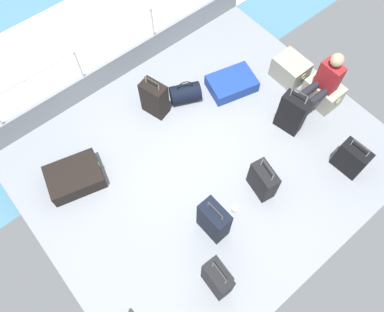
{
  "coord_description": "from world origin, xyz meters",
  "views": [
    {
      "loc": [
        1.9,
        -1.86,
        5.19
      ],
      "look_at": [
        -0.07,
        -0.22,
        0.25
      ],
      "focal_mm": 35.75,
      "sensor_mm": 36.0,
      "label": 1
    }
  ],
  "objects": [
    {
      "name": "suitcase_5",
      "position": [
        0.88,
        -0.64,
        0.33
      ],
      "size": [
        0.42,
        0.25,
        0.76
      ],
      "color": "black",
      "rests_on": "ground_plane"
    },
    {
      "name": "railing_port",
      "position": [
        -2.17,
        0.0,
        0.78
      ],
      "size": [
        0.04,
        4.2,
        1.02
      ],
      "color": "silver",
      "rests_on": "ground_plane"
    },
    {
      "name": "duffel_bag",
      "position": [
        -1.07,
        0.47,
        0.16
      ],
      "size": [
        0.48,
        0.57,
        0.44
      ],
      "color": "black",
      "rests_on": "ground_plane"
    },
    {
      "name": "suitcase_7",
      "position": [
        -0.76,
        1.21,
        0.11
      ],
      "size": [
        0.71,
        0.87,
        0.21
      ],
      "color": "navy",
      "rests_on": "ground_plane"
    },
    {
      "name": "suitcase_4",
      "position": [
        1.44,
        1.53,
        0.27
      ],
      "size": [
        0.45,
        0.26,
        0.66
      ],
      "color": "black",
      "rests_on": "ground_plane"
    },
    {
      "name": "suitcase_1",
      "position": [
        -0.94,
        -1.71,
        0.13
      ],
      "size": [
        0.75,
        0.89,
        0.27
      ],
      "color": "black",
      "rests_on": "ground_plane"
    },
    {
      "name": "paper_cup",
      "position": [
        0.88,
        -0.23,
        0.05
      ],
      "size": [
        0.08,
        0.08,
        0.1
      ],
      "primitive_type": "cylinder",
      "color": "white",
      "rests_on": "ground_plane"
    },
    {
      "name": "cargo_crate_0",
      "position": [
        -0.3,
        2.11,
        0.2
      ],
      "size": [
        0.57,
        0.43,
        0.4
      ],
      "color": "gray",
      "rests_on": "ground_plane"
    },
    {
      "name": "suitcase_3",
      "position": [
        0.38,
        1.37,
        0.36
      ],
      "size": [
        0.44,
        0.28,
        0.89
      ],
      "color": "black",
      "rests_on": "ground_plane"
    },
    {
      "name": "suitcase_0",
      "position": [
        0.87,
        0.3,
        0.27
      ],
      "size": [
        0.46,
        0.29,
        0.72
      ],
      "color": "black",
      "rests_on": "ground_plane"
    },
    {
      "name": "suitcase_6",
      "position": [
        -1.2,
        -0.04,
        0.32
      ],
      "size": [
        0.45,
        0.34,
        0.77
      ],
      "color": "black",
      "rests_on": "ground_plane"
    },
    {
      "name": "gunwale_port",
      "position": [
        -2.17,
        0.0,
        0.23
      ],
      "size": [
        0.06,
        5.2,
        0.45
      ],
      "primitive_type": "cube",
      "color": "gray",
      "rests_on": "ground_plane"
    },
    {
      "name": "cargo_crate_1",
      "position": [
        0.36,
        2.16,
        0.2
      ],
      "size": [
        0.61,
        0.39,
        0.4
      ],
      "color": "#9E9989",
      "rests_on": "ground_plane"
    },
    {
      "name": "ground_plane",
      "position": [
        0.0,
        0.0,
        -0.03
      ],
      "size": [
        4.4,
        5.2,
        0.06
      ],
      "primitive_type": "cube",
      "color": "gray"
    },
    {
      "name": "suitcase_2",
      "position": [
        1.47,
        -1.1,
        0.32
      ],
      "size": [
        0.4,
        0.23,
        0.85
      ],
      "color": "black",
      "rests_on": "ground_plane"
    },
    {
      "name": "passenger_seated",
      "position": [
        0.36,
        1.98,
        0.58
      ],
      "size": [
        0.34,
        0.66,
        1.1
      ],
      "color": "maroon",
      "rests_on": "ground_plane"
    },
    {
      "name": "sea_wake",
      "position": [
        -3.6,
        0.0,
        -0.34
      ],
      "size": [
        12.0,
        12.0,
        0.01
      ],
      "color": "teal",
      "rests_on": "ground_plane"
    }
  ]
}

